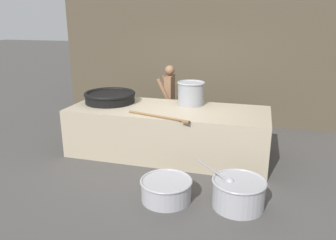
# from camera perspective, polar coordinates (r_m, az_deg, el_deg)

# --- Properties ---
(ground_plane) EXTENTS (60.00, 60.00, 0.00)m
(ground_plane) POSITION_cam_1_polar(r_m,az_deg,el_deg) (6.51, -0.00, -5.80)
(ground_plane) COLOR #474442
(back_wall) EXTENTS (6.88, 0.24, 3.53)m
(back_wall) POSITION_cam_1_polar(r_m,az_deg,el_deg) (8.33, 4.53, 11.77)
(back_wall) COLOR #4C4233
(back_wall) RESTS_ON ground_plane
(hearth_platform) EXTENTS (3.76, 1.44, 0.92)m
(hearth_platform) POSITION_cam_1_polar(r_m,az_deg,el_deg) (6.35, -0.00, -1.98)
(hearth_platform) COLOR tan
(hearth_platform) RESTS_ON ground_plane
(giant_wok_near) EXTENTS (1.03, 1.03, 0.22)m
(giant_wok_near) POSITION_cam_1_polar(r_m,az_deg,el_deg) (6.75, -10.07, 4.03)
(giant_wok_near) COLOR black
(giant_wok_near) RESTS_ON hearth_platform
(stock_pot) EXTENTS (0.55, 0.55, 0.45)m
(stock_pot) POSITION_cam_1_polar(r_m,az_deg,el_deg) (6.46, 4.02, 4.74)
(stock_pot) COLOR gray
(stock_pot) RESTS_ON hearth_platform
(stirring_paddle) EXTENTS (1.19, 0.38, 0.04)m
(stirring_paddle) POSITION_cam_1_polar(r_m,az_deg,el_deg) (5.61, -1.27, 0.54)
(stirring_paddle) COLOR brown
(stirring_paddle) RESTS_ON hearth_platform
(cook) EXTENTS (0.37, 0.58, 1.56)m
(cook) POSITION_cam_1_polar(r_m,az_deg,el_deg) (7.46, 0.22, 4.04)
(cook) COLOR brown
(cook) RESTS_ON ground_plane
(prep_bowl_vegetables) EXTENTS (0.98, 0.76, 0.71)m
(prep_bowl_vegetables) POSITION_cam_1_polar(r_m,az_deg,el_deg) (4.80, 12.16, -12.14)
(prep_bowl_vegetables) COLOR #9E9EA3
(prep_bowl_vegetables) RESTS_ON ground_plane
(prep_bowl_meat) EXTENTS (0.77, 0.77, 0.32)m
(prep_bowl_meat) POSITION_cam_1_polar(r_m,az_deg,el_deg) (4.88, -0.31, -11.86)
(prep_bowl_meat) COLOR #9E9EA3
(prep_bowl_meat) RESTS_ON ground_plane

